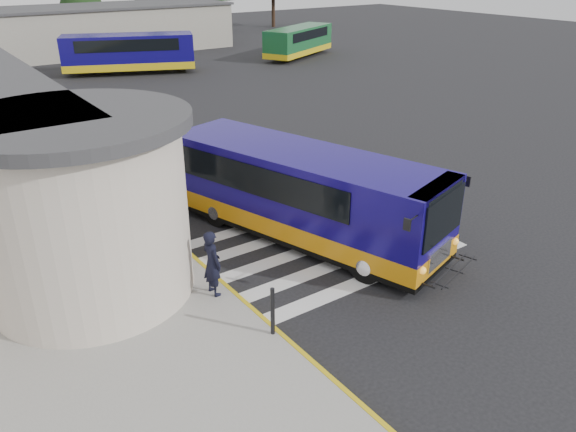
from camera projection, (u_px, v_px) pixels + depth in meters
ground at (313, 233)px, 18.55m from camera, size 140.00×140.00×0.00m
curb_strip at (149, 219)px, 19.36m from camera, size 0.12×34.00×0.16m
crosswalk at (316, 247)px, 17.70m from camera, size 8.00×5.35×0.01m
depot_building at (88, 30)px, 51.91m from camera, size 26.40×8.40×4.20m
transit_bus at (303, 197)px, 17.82m from camera, size 5.69×10.50×2.88m
pedestrian_a at (212, 263)px, 14.63m from camera, size 0.48×0.69×1.83m
pedestrian_b at (95, 276)px, 14.01m from camera, size 1.08×1.13×1.84m
bollard at (273, 311)px, 13.14m from camera, size 0.10×0.10×1.26m
far_bus_a at (129, 52)px, 43.10m from camera, size 10.07×6.23×2.52m
far_bus_b at (299, 40)px, 50.19m from camera, size 8.88×6.01×2.24m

